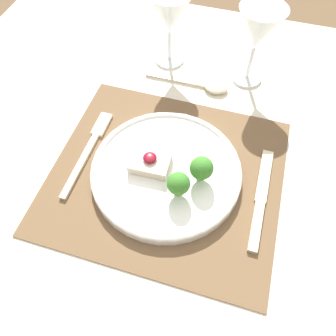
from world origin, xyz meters
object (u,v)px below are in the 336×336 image
at_px(wine_glass_far, 170,15).
at_px(dinner_plate, 169,171).
at_px(knife, 260,204).
at_px(fork, 90,146).
at_px(spoon, 207,85).
at_px(wine_glass_near, 258,31).

bearing_deg(wine_glass_far, dinner_plate, -73.84).
bearing_deg(knife, fork, 172.09).
bearing_deg(spoon, dinner_plate, -93.71).
xyz_separation_m(dinner_plate, wine_glass_far, (-0.09, 0.31, 0.10)).
bearing_deg(fork, dinner_plate, -5.61).
relative_size(knife, wine_glass_near, 1.22).
relative_size(dinner_plate, knife, 1.33).
distance_m(knife, wine_glass_near, 0.34).
bearing_deg(spoon, wine_glass_near, 34.80).
relative_size(dinner_plate, wine_glass_near, 1.62).
height_order(dinner_plate, knife, dinner_plate).
xyz_separation_m(dinner_plate, fork, (-0.16, 0.02, -0.01)).
bearing_deg(spoon, knife, -59.49).
distance_m(dinner_plate, wine_glass_far, 0.34).
bearing_deg(wine_glass_near, knife, -76.88).
bearing_deg(wine_glass_near, dinner_plate, -107.64).
height_order(fork, spoon, spoon).
xyz_separation_m(knife, wine_glass_near, (-0.07, 0.31, 0.11)).
distance_m(fork, spoon, 0.29).
height_order(dinner_plate, wine_glass_far, wine_glass_far).
xyz_separation_m(fork, wine_glass_far, (0.07, 0.29, 0.11)).
height_order(fork, wine_glass_near, wine_glass_near).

